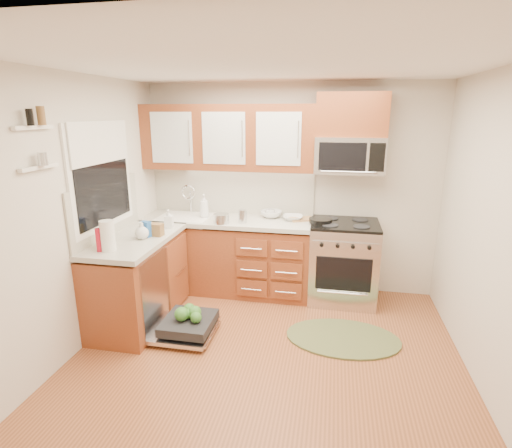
% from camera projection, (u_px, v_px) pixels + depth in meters
% --- Properties ---
extents(floor, '(3.50, 3.50, 0.00)m').
position_uv_depth(floor, '(265.00, 363.00, 3.57)').
color(floor, brown).
rests_on(floor, ground).
extents(ceiling, '(3.50, 3.50, 0.00)m').
position_uv_depth(ceiling, '(267.00, 64.00, 2.89)').
color(ceiling, white).
rests_on(ceiling, ground).
extents(wall_back, '(3.50, 0.04, 2.50)m').
position_uv_depth(wall_back, '(290.00, 189.00, 4.88)').
color(wall_back, beige).
rests_on(wall_back, ground).
extents(wall_front, '(3.50, 0.04, 2.50)m').
position_uv_depth(wall_front, '(191.00, 351.00, 1.57)').
color(wall_front, beige).
rests_on(wall_front, ground).
extents(wall_left, '(0.04, 3.50, 2.50)m').
position_uv_depth(wall_left, '(72.00, 218.00, 3.55)').
color(wall_left, beige).
rests_on(wall_left, ground).
extents(wall_right, '(0.04, 3.50, 2.50)m').
position_uv_depth(wall_right, '(502.00, 242.00, 2.91)').
color(wall_right, beige).
rests_on(wall_right, ground).
extents(base_cabinet_back, '(2.05, 0.60, 0.85)m').
position_uv_depth(base_cabinet_back, '(227.00, 257.00, 4.95)').
color(base_cabinet_back, brown).
rests_on(base_cabinet_back, ground).
extents(base_cabinet_left, '(0.60, 1.25, 0.85)m').
position_uv_depth(base_cabinet_left, '(138.00, 283.00, 4.21)').
color(base_cabinet_left, brown).
rests_on(base_cabinet_left, ground).
extents(countertop_back, '(2.07, 0.64, 0.05)m').
position_uv_depth(countertop_back, '(226.00, 220.00, 4.82)').
color(countertop_back, beige).
rests_on(countertop_back, base_cabinet_back).
extents(countertop_left, '(0.64, 1.27, 0.05)m').
position_uv_depth(countertop_left, '(136.00, 240.00, 4.08)').
color(countertop_left, beige).
rests_on(countertop_left, base_cabinet_left).
extents(backsplash_back, '(2.05, 0.02, 0.57)m').
position_uv_depth(backsplash_back, '(232.00, 191.00, 5.01)').
color(backsplash_back, '#B2AFA0').
rests_on(backsplash_back, ground).
extents(backsplash_left, '(0.02, 1.25, 0.57)m').
position_uv_depth(backsplash_left, '(106.00, 209.00, 4.05)').
color(backsplash_left, '#B2AFA0').
rests_on(backsplash_left, ground).
extents(upper_cabinets, '(2.05, 0.35, 0.75)m').
position_uv_depth(upper_cabinets, '(228.00, 137.00, 4.68)').
color(upper_cabinets, brown).
rests_on(upper_cabinets, ground).
extents(cabinet_over_mw, '(0.76, 0.35, 0.47)m').
position_uv_depth(cabinet_over_mw, '(352.00, 115.00, 4.35)').
color(cabinet_over_mw, brown).
rests_on(cabinet_over_mw, ground).
extents(range, '(0.76, 0.64, 0.95)m').
position_uv_depth(range, '(343.00, 262.00, 4.66)').
color(range, silver).
rests_on(range, ground).
extents(microwave, '(0.76, 0.38, 0.40)m').
position_uv_depth(microwave, '(349.00, 155.00, 4.45)').
color(microwave, silver).
rests_on(microwave, ground).
extents(sink, '(0.62, 0.50, 0.26)m').
position_uv_depth(sink, '(185.00, 227.00, 4.92)').
color(sink, white).
rests_on(sink, ground).
extents(dishwasher, '(0.70, 0.60, 0.20)m').
position_uv_depth(dishwasher, '(185.00, 326.00, 3.98)').
color(dishwasher, silver).
rests_on(dishwasher, ground).
extents(window, '(0.03, 1.05, 1.05)m').
position_uv_depth(window, '(101.00, 176.00, 3.94)').
color(window, white).
rests_on(window, ground).
extents(window_blind, '(0.02, 0.96, 0.40)m').
position_uv_depth(window_blind, '(100.00, 142.00, 3.85)').
color(window_blind, white).
rests_on(window_blind, ground).
extents(shelf_upper, '(0.04, 0.40, 0.03)m').
position_uv_depth(shelf_upper, '(33.00, 127.00, 3.00)').
color(shelf_upper, white).
rests_on(shelf_upper, ground).
extents(shelf_lower, '(0.04, 0.40, 0.03)m').
position_uv_depth(shelf_lower, '(39.00, 167.00, 3.08)').
color(shelf_lower, white).
rests_on(shelf_lower, ground).
extents(rug, '(1.17, 0.81, 0.02)m').
position_uv_depth(rug, '(343.00, 338.00, 3.94)').
color(rug, brown).
rests_on(rug, ground).
extents(skillet, '(0.30, 0.30, 0.05)m').
position_uv_depth(skillet, '(321.00, 221.00, 4.53)').
color(skillet, black).
rests_on(skillet, range).
extents(stock_pot, '(0.24, 0.24, 0.11)m').
position_uv_depth(stock_pot, '(221.00, 219.00, 4.59)').
color(stock_pot, silver).
rests_on(stock_pot, countertop_back).
extents(cutting_board, '(0.34, 0.29, 0.02)m').
position_uv_depth(cutting_board, '(302.00, 219.00, 4.75)').
color(cutting_board, tan).
rests_on(cutting_board, countertop_back).
extents(canister, '(0.12, 0.12, 0.16)m').
position_uv_depth(canister, '(243.00, 216.00, 4.60)').
color(canister, silver).
rests_on(canister, countertop_back).
extents(paper_towel_roll, '(0.17, 0.17, 0.29)m').
position_uv_depth(paper_towel_roll, '(108.00, 236.00, 3.65)').
color(paper_towel_roll, white).
rests_on(paper_towel_roll, countertop_left).
extents(mustard_bottle, '(0.07, 0.07, 0.20)m').
position_uv_depth(mustard_bottle, '(104.00, 236.00, 3.79)').
color(mustard_bottle, yellow).
rests_on(mustard_bottle, countertop_left).
extents(red_bottle, '(0.07, 0.07, 0.22)m').
position_uv_depth(red_bottle, '(99.00, 240.00, 3.64)').
color(red_bottle, '#B60F24').
rests_on(red_bottle, countertop_left).
extents(wooden_box, '(0.14, 0.10, 0.13)m').
position_uv_depth(wooden_box, '(157.00, 230.00, 4.12)').
color(wooden_box, brown).
rests_on(wooden_box, countertop_left).
extents(blue_carton, '(0.12, 0.09, 0.16)m').
position_uv_depth(blue_carton, '(146.00, 229.00, 4.08)').
color(blue_carton, '#2256A1').
rests_on(blue_carton, countertop_left).
extents(bowl_a, '(0.25, 0.25, 0.06)m').
position_uv_depth(bowl_a, '(293.00, 218.00, 4.73)').
color(bowl_a, '#999999').
rests_on(bowl_a, countertop_back).
extents(bowl_b, '(0.27, 0.27, 0.08)m').
position_uv_depth(bowl_b, '(271.00, 214.00, 4.85)').
color(bowl_b, '#999999').
rests_on(bowl_b, countertop_back).
extents(cup, '(0.15, 0.15, 0.09)m').
position_uv_depth(cup, '(270.00, 213.00, 4.90)').
color(cup, '#999999').
rests_on(cup, countertop_back).
extents(soap_bottle_a, '(0.14, 0.14, 0.29)m').
position_uv_depth(soap_bottle_a, '(204.00, 206.00, 4.82)').
color(soap_bottle_a, '#999999').
rests_on(soap_bottle_a, countertop_back).
extents(soap_bottle_b, '(0.11, 0.11, 0.20)m').
position_uv_depth(soap_bottle_b, '(169.00, 219.00, 4.41)').
color(soap_bottle_b, '#999999').
rests_on(soap_bottle_b, countertop_left).
extents(soap_bottle_c, '(0.17, 0.17, 0.18)m').
position_uv_depth(soap_bottle_c, '(142.00, 230.00, 4.01)').
color(soap_bottle_c, '#999999').
rests_on(soap_bottle_c, countertop_left).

